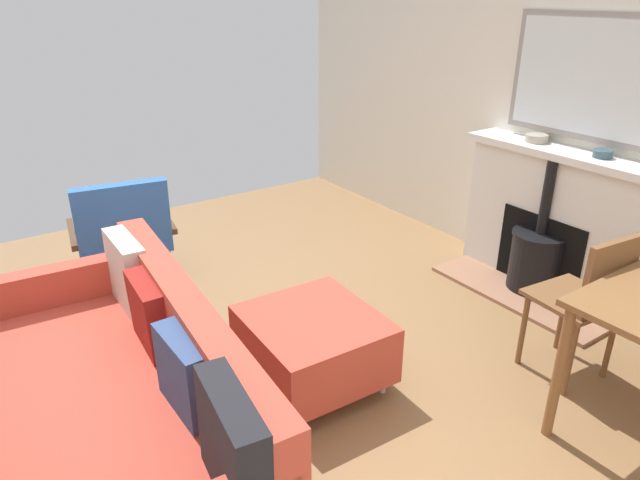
% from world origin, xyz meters
% --- Properties ---
extents(ground_plane, '(5.05, 5.42, 0.01)m').
position_xyz_m(ground_plane, '(0.00, 0.00, -0.00)').
color(ground_plane, olive).
extents(wall_left, '(0.12, 5.42, 2.65)m').
position_xyz_m(wall_left, '(-2.52, 0.00, 1.32)').
color(wall_left, silver).
rests_on(wall_left, ground).
extents(fireplace, '(0.63, 1.41, 1.02)m').
position_xyz_m(fireplace, '(-2.31, 0.38, 0.45)').
color(fireplace, '#93664C').
rests_on(fireplace, ground).
extents(mirror_over_mantel, '(0.04, 1.11, 0.79)m').
position_xyz_m(mirror_over_mantel, '(-2.44, 0.38, 1.47)').
color(mirror_over_mantel, gray).
extents(mantel_bowl_near, '(0.15, 0.15, 0.05)m').
position_xyz_m(mantel_bowl_near, '(-2.34, 0.13, 1.05)').
color(mantel_bowl_near, '#9E9384').
rests_on(mantel_bowl_near, fireplace).
extents(mantel_bowl_far, '(0.12, 0.12, 0.05)m').
position_xyz_m(mantel_bowl_far, '(-2.34, 0.61, 1.04)').
color(mantel_bowl_far, '#334C56').
rests_on(mantel_bowl_far, fireplace).
extents(sofa, '(1.07, 1.99, 0.85)m').
position_xyz_m(sofa, '(0.70, 0.41, 0.36)').
color(sofa, '#B2B2B7').
rests_on(sofa, ground).
extents(ottoman, '(0.69, 0.73, 0.41)m').
position_xyz_m(ottoman, '(-0.33, 0.34, 0.25)').
color(ottoman, '#B2B2B7').
rests_on(ottoman, ground).
extents(armchair_accent, '(0.75, 0.67, 0.85)m').
position_xyz_m(armchair_accent, '(0.16, -1.27, 0.47)').
color(armchair_accent, '#4C3321').
rests_on(armchair_accent, ground).
extents(dining_chair_near_fireplace, '(0.44, 0.44, 0.87)m').
position_xyz_m(dining_chair_near_fireplace, '(-1.54, 1.13, 0.52)').
color(dining_chair_near_fireplace, brown).
rests_on(dining_chair_near_fireplace, ground).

